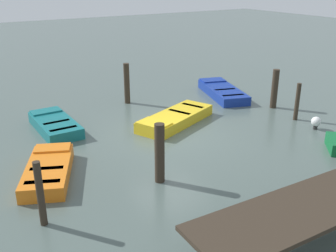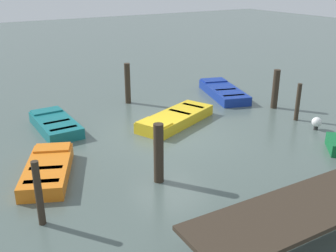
% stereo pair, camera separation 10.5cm
% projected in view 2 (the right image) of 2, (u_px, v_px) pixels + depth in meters
% --- Properties ---
extents(ground_plane, '(80.00, 80.00, 0.00)m').
position_uv_depth(ground_plane, '(168.00, 135.00, 14.04)').
color(ground_plane, '#4C5B56').
extents(dock_segment, '(6.51, 1.69, 0.95)m').
position_uv_depth(dock_segment, '(322.00, 203.00, 8.33)').
color(dock_segment, '#33281E').
rests_on(dock_segment, ground_plane).
extents(rowboat_teal, '(1.26, 2.82, 0.46)m').
position_uv_depth(rowboat_teal, '(55.00, 124.00, 14.45)').
color(rowboat_teal, '#14666B').
rests_on(rowboat_teal, ground_plane).
extents(rowboat_blue, '(2.26, 3.70, 0.46)m').
position_uv_depth(rowboat_blue, '(223.00, 91.00, 18.48)').
color(rowboat_blue, navy).
rests_on(rowboat_blue, ground_plane).
extents(rowboat_yellow, '(3.72, 2.51, 0.46)m').
position_uv_depth(rowboat_yellow, '(175.00, 118.00, 15.04)').
color(rowboat_yellow, gold).
rests_on(rowboat_yellow, ground_plane).
extents(rowboat_orange, '(2.18, 3.00, 0.46)m').
position_uv_depth(rowboat_orange, '(48.00, 170.00, 11.10)').
color(rowboat_orange, orange).
rests_on(rowboat_orange, ground_plane).
extents(mooring_piling_far_right, '(0.17, 0.17, 1.60)m').
position_uv_depth(mooring_piling_far_right, '(39.00, 194.00, 8.78)').
color(mooring_piling_far_right, '#33281E').
rests_on(mooring_piling_far_right, ground_plane).
extents(mooring_piling_mid_left, '(0.27, 0.27, 1.67)m').
position_uv_depth(mooring_piling_mid_left, '(275.00, 89.00, 16.60)').
color(mooring_piling_mid_left, '#33281E').
rests_on(mooring_piling_mid_left, ground_plane).
extents(mooring_piling_near_right, '(0.17, 0.17, 1.48)m').
position_uv_depth(mooring_piling_near_right, '(298.00, 102.00, 15.23)').
color(mooring_piling_near_right, '#33281E').
rests_on(mooring_piling_near_right, ground_plane).
extents(mooring_piling_far_left, '(0.25, 0.25, 1.79)m').
position_uv_depth(mooring_piling_far_left, '(128.00, 83.00, 17.24)').
color(mooring_piling_far_left, '#33281E').
rests_on(mooring_piling_far_left, ground_plane).
extents(mooring_piling_near_left, '(0.28, 0.28, 1.71)m').
position_uv_depth(mooring_piling_near_left, '(159.00, 153.00, 10.62)').
color(mooring_piling_near_left, '#33281E').
rests_on(mooring_piling_near_left, ground_plane).
extents(marker_buoy, '(0.36, 0.36, 0.48)m').
position_uv_depth(marker_buoy, '(317.00, 122.00, 14.44)').
color(marker_buoy, '#262626').
rests_on(marker_buoy, ground_plane).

